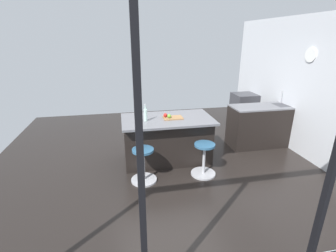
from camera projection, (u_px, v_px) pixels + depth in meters
name	position (u px, v px, depth m)	size (l,w,h in m)	color
ground_plane	(173.00, 160.00, 4.90)	(7.07, 7.07, 0.00)	black
window_panel_rear	(242.00, 201.00, 2.05)	(5.44, 0.12, 2.75)	silver
interior_partition_left	(305.00, 87.00, 4.92)	(0.15, 5.42, 2.75)	silver
sink_cabinet	(272.00, 125.00, 5.52)	(1.94, 0.60, 1.20)	black
oven_range	(244.00, 110.00, 6.74)	(0.60, 0.61, 0.89)	#38383D
kitchen_island	(167.00, 139.00, 4.77)	(1.70, 0.98, 0.89)	black
stool_by_window	(204.00, 160.00, 4.31)	(0.44, 0.44, 0.60)	#B7B7BC
stool_middle	(143.00, 166.00, 4.11)	(0.44, 0.44, 0.60)	#B7B7BC
cutting_board	(173.00, 118.00, 4.58)	(0.36, 0.24, 0.02)	olive
apple_green	(169.00, 116.00, 4.52)	(0.07, 0.07, 0.07)	#609E2D
apple_red	(165.00, 115.00, 4.57)	(0.07, 0.07, 0.07)	red
water_bottle	(146.00, 114.00, 4.39)	(0.06, 0.06, 0.31)	silver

